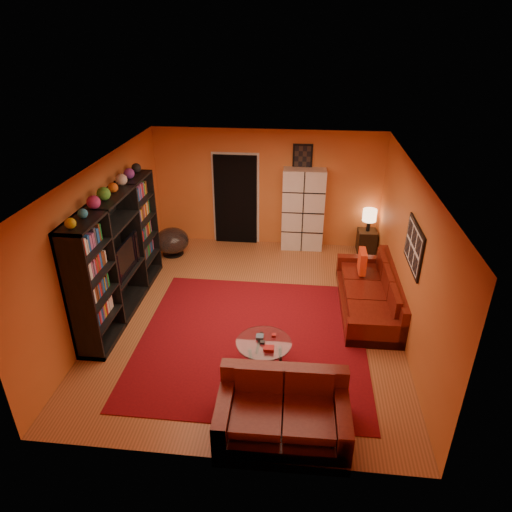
# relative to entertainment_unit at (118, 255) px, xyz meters

# --- Properties ---
(floor) EXTENTS (6.00, 6.00, 0.00)m
(floor) POSITION_rel_entertainment_unit_xyz_m (2.27, 0.00, -1.05)
(floor) COLOR brown
(floor) RESTS_ON ground
(ceiling) EXTENTS (6.00, 6.00, 0.00)m
(ceiling) POSITION_rel_entertainment_unit_xyz_m (2.27, 0.00, 1.55)
(ceiling) COLOR white
(ceiling) RESTS_ON wall_back
(wall_back) EXTENTS (6.00, 0.00, 6.00)m
(wall_back) POSITION_rel_entertainment_unit_xyz_m (2.27, 3.00, 0.25)
(wall_back) COLOR #CF692D
(wall_back) RESTS_ON floor
(wall_front) EXTENTS (6.00, 0.00, 6.00)m
(wall_front) POSITION_rel_entertainment_unit_xyz_m (2.27, -3.00, 0.25)
(wall_front) COLOR #CF692D
(wall_front) RESTS_ON floor
(wall_left) EXTENTS (0.00, 6.00, 6.00)m
(wall_left) POSITION_rel_entertainment_unit_xyz_m (-0.23, 0.00, 0.25)
(wall_left) COLOR #CF692D
(wall_left) RESTS_ON floor
(wall_right) EXTENTS (0.00, 6.00, 6.00)m
(wall_right) POSITION_rel_entertainment_unit_xyz_m (4.78, 0.00, 0.25)
(wall_right) COLOR #CF692D
(wall_right) RESTS_ON floor
(rug) EXTENTS (3.60, 3.60, 0.01)m
(rug) POSITION_rel_entertainment_unit_xyz_m (2.38, -0.70, -1.04)
(rug) COLOR #5F0A12
(rug) RESTS_ON floor
(doorway) EXTENTS (0.95, 0.10, 2.04)m
(doorway) POSITION_rel_entertainment_unit_xyz_m (1.57, 2.96, -0.03)
(doorway) COLOR black
(doorway) RESTS_ON floor
(wall_art_right) EXTENTS (0.03, 1.00, 0.70)m
(wall_art_right) POSITION_rel_entertainment_unit_xyz_m (4.75, -0.30, 0.55)
(wall_art_right) COLOR black
(wall_art_right) RESTS_ON wall_right
(wall_art_back) EXTENTS (0.42, 0.03, 0.52)m
(wall_art_back) POSITION_rel_entertainment_unit_xyz_m (3.02, 2.98, 1.00)
(wall_art_back) COLOR black
(wall_art_back) RESTS_ON wall_back
(entertainment_unit) EXTENTS (0.45, 3.00, 2.10)m
(entertainment_unit) POSITION_rel_entertainment_unit_xyz_m (0.00, 0.00, 0.00)
(entertainment_unit) COLOR black
(entertainment_unit) RESTS_ON floor
(tv) EXTENTS (1.01, 0.13, 0.58)m
(tv) POSITION_rel_entertainment_unit_xyz_m (0.05, -0.03, -0.04)
(tv) COLOR black
(tv) RESTS_ON entertainment_unit
(sofa) EXTENTS (1.02, 2.41, 0.85)m
(sofa) POSITION_rel_entertainment_unit_xyz_m (4.42, 0.45, -0.77)
(sofa) COLOR #52100A
(sofa) RESTS_ON rug
(loveseat) EXTENTS (1.65, 1.01, 0.85)m
(loveseat) POSITION_rel_entertainment_unit_xyz_m (2.96, -2.41, -0.77)
(loveseat) COLOR #52100A
(loveseat) RESTS_ON rug
(throw_pillow) EXTENTS (0.12, 0.42, 0.42)m
(throw_pillow) POSITION_rel_entertainment_unit_xyz_m (4.22, 1.02, -0.42)
(throw_pillow) COLOR #FF421C
(throw_pillow) RESTS_ON sofa
(coffee_table) EXTENTS (0.81, 0.81, 0.41)m
(coffee_table) POSITION_rel_entertainment_unit_xyz_m (2.61, -1.30, -0.68)
(coffee_table) COLOR silver
(coffee_table) RESTS_ON floor
(storage_cabinet) EXTENTS (0.92, 0.42, 1.82)m
(storage_cabinet) POSITION_rel_entertainment_unit_xyz_m (3.09, 2.80, -0.14)
(storage_cabinet) COLOR silver
(storage_cabinet) RESTS_ON floor
(bowl_chair) EXTENTS (0.74, 0.74, 0.60)m
(bowl_chair) POSITION_rel_entertainment_unit_xyz_m (0.27, 2.14, -0.73)
(bowl_chair) COLOR black
(bowl_chair) RESTS_ON floor
(side_table) EXTENTS (0.42, 0.42, 0.50)m
(side_table) POSITION_rel_entertainment_unit_xyz_m (4.53, 2.75, -0.80)
(side_table) COLOR black
(side_table) RESTS_ON floor
(table_lamp) EXTENTS (0.30, 0.30, 0.50)m
(table_lamp) POSITION_rel_entertainment_unit_xyz_m (4.52, 2.75, -0.20)
(table_lamp) COLOR black
(table_lamp) RESTS_ON side_table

